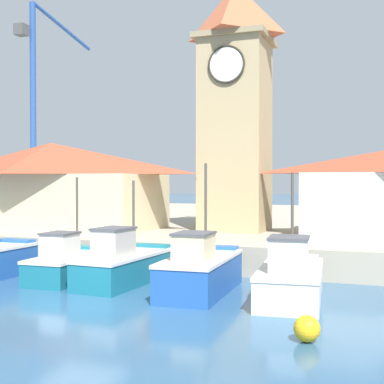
{
  "coord_description": "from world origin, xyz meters",
  "views": [
    {
      "loc": [
        9.32,
        -15.03,
        4.0
      ],
      "look_at": [
        0.73,
        8.55,
        3.5
      ],
      "focal_mm": 50.0,
      "sensor_mm": 36.0,
      "label": 1
    }
  ],
  "objects_px": {
    "clock_tower": "(235,101)",
    "fishing_boat_center": "(291,278)",
    "fishing_boat_left_outer": "(69,263)",
    "port_crane_near": "(35,128)",
    "mooring_buoy": "(307,329)",
    "warehouse_left": "(51,184)",
    "fishing_boat_left_inner": "(124,264)",
    "fishing_boat_mid_left": "(200,271)"
  },
  "relations": [
    {
      "from": "clock_tower",
      "to": "fishing_boat_center",
      "type": "bearing_deg",
      "value": -65.49
    },
    {
      "from": "fishing_boat_center",
      "to": "clock_tower",
      "type": "bearing_deg",
      "value": 114.51
    },
    {
      "from": "fishing_boat_left_outer",
      "to": "fishing_boat_center",
      "type": "distance_m",
      "value": 9.07
    },
    {
      "from": "fishing_boat_left_outer",
      "to": "fishing_boat_center",
      "type": "relative_size",
      "value": 0.87
    },
    {
      "from": "fishing_boat_left_inner",
      "to": "fishing_boat_mid_left",
      "type": "xyz_separation_m",
      "value": [
        3.37,
        -0.65,
        0.04
      ]
    },
    {
      "from": "fishing_boat_center",
      "to": "mooring_buoy",
      "type": "bearing_deg",
      "value": -75.53
    },
    {
      "from": "fishing_boat_left_inner",
      "to": "port_crane_near",
      "type": "relative_size",
      "value": 0.27
    },
    {
      "from": "port_crane_near",
      "to": "fishing_boat_left_outer",
      "type": "bearing_deg",
      "value": -51.09
    },
    {
      "from": "port_crane_near",
      "to": "mooring_buoy",
      "type": "relative_size",
      "value": 29.07
    },
    {
      "from": "warehouse_left",
      "to": "mooring_buoy",
      "type": "relative_size",
      "value": 19.46
    },
    {
      "from": "fishing_boat_center",
      "to": "port_crane_near",
      "type": "xyz_separation_m",
      "value": [
        -27.8,
        23.87,
        8.2
      ]
    },
    {
      "from": "clock_tower",
      "to": "warehouse_left",
      "type": "xyz_separation_m",
      "value": [
        -10.7,
        -1.91,
        -4.61
      ]
    },
    {
      "from": "fishing_boat_center",
      "to": "mooring_buoy",
      "type": "xyz_separation_m",
      "value": [
        1.17,
        -4.54,
        -0.41
      ]
    },
    {
      "from": "port_crane_near",
      "to": "clock_tower",
      "type": "bearing_deg",
      "value": -29.95
    },
    {
      "from": "warehouse_left",
      "to": "port_crane_near",
      "type": "relative_size",
      "value": 0.67
    },
    {
      "from": "port_crane_near",
      "to": "fishing_boat_left_inner",
      "type": "bearing_deg",
      "value": -47.52
    },
    {
      "from": "fishing_boat_left_inner",
      "to": "fishing_boat_mid_left",
      "type": "height_order",
      "value": "fishing_boat_mid_left"
    },
    {
      "from": "fishing_boat_center",
      "to": "clock_tower",
      "type": "xyz_separation_m",
      "value": [
        -4.86,
        10.65,
        7.7
      ]
    },
    {
      "from": "fishing_boat_left_outer",
      "to": "fishing_boat_mid_left",
      "type": "relative_size",
      "value": 0.87
    },
    {
      "from": "fishing_boat_mid_left",
      "to": "mooring_buoy",
      "type": "height_order",
      "value": "fishing_boat_mid_left"
    },
    {
      "from": "warehouse_left",
      "to": "fishing_boat_mid_left",
      "type": "bearing_deg",
      "value": -35.14
    },
    {
      "from": "warehouse_left",
      "to": "fishing_boat_center",
      "type": "bearing_deg",
      "value": -29.33
    },
    {
      "from": "clock_tower",
      "to": "fishing_boat_left_outer",
      "type": "bearing_deg",
      "value": -112.73
    },
    {
      "from": "fishing_boat_left_outer",
      "to": "clock_tower",
      "type": "height_order",
      "value": "clock_tower"
    },
    {
      "from": "fishing_boat_mid_left",
      "to": "fishing_boat_left_inner",
      "type": "bearing_deg",
      "value": 169.09
    },
    {
      "from": "clock_tower",
      "to": "port_crane_near",
      "type": "distance_m",
      "value": 26.49
    },
    {
      "from": "mooring_buoy",
      "to": "fishing_boat_center",
      "type": "bearing_deg",
      "value": 104.47
    },
    {
      "from": "fishing_boat_mid_left",
      "to": "port_crane_near",
      "type": "xyz_separation_m",
      "value": [
        -24.57,
        23.8,
        8.14
      ]
    },
    {
      "from": "clock_tower",
      "to": "port_crane_near",
      "type": "xyz_separation_m",
      "value": [
        -22.95,
        13.22,
        0.51
      ]
    },
    {
      "from": "fishing_boat_left_outer",
      "to": "port_crane_near",
      "type": "bearing_deg",
      "value": 128.91
    },
    {
      "from": "fishing_boat_left_outer",
      "to": "warehouse_left",
      "type": "xyz_separation_m",
      "value": [
        -6.5,
        8.1,
        3.15
      ]
    },
    {
      "from": "warehouse_left",
      "to": "port_crane_near",
      "type": "distance_m",
      "value": 20.13
    },
    {
      "from": "fishing_boat_left_inner",
      "to": "port_crane_near",
      "type": "height_order",
      "value": "port_crane_near"
    },
    {
      "from": "fishing_boat_center",
      "to": "mooring_buoy",
      "type": "relative_size",
      "value": 7.64
    },
    {
      "from": "warehouse_left",
      "to": "fishing_boat_left_inner",
      "type": "bearing_deg",
      "value": -41.86
    },
    {
      "from": "fishing_boat_left_outer",
      "to": "clock_tower",
      "type": "xyz_separation_m",
      "value": [
        4.19,
        10.01,
        7.76
      ]
    },
    {
      "from": "fishing_boat_left_outer",
      "to": "fishing_boat_left_inner",
      "type": "relative_size",
      "value": 0.85
    },
    {
      "from": "fishing_boat_mid_left",
      "to": "port_crane_near",
      "type": "distance_m",
      "value": 35.17
    },
    {
      "from": "port_crane_near",
      "to": "mooring_buoy",
      "type": "xyz_separation_m",
      "value": [
        28.97,
        -28.41,
        -8.61
      ]
    },
    {
      "from": "mooring_buoy",
      "to": "warehouse_left",
      "type": "bearing_deg",
      "value": 141.55
    },
    {
      "from": "fishing_boat_left_outer",
      "to": "warehouse_left",
      "type": "distance_m",
      "value": 10.85
    },
    {
      "from": "clock_tower",
      "to": "port_crane_near",
      "type": "bearing_deg",
      "value": 150.05
    }
  ]
}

